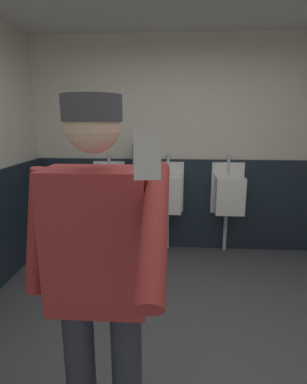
% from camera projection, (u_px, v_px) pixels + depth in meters
% --- Properties ---
extents(ground_plane, '(4.28, 4.58, 0.04)m').
position_uv_depth(ground_plane, '(181.00, 359.00, 2.22)').
color(ground_plane, '#4C4C51').
extents(wall_back, '(4.28, 0.12, 2.65)m').
position_uv_depth(wall_back, '(180.00, 147.00, 3.90)').
color(wall_back, beige).
rests_on(wall_back, ground_plane).
extents(wainscot_band_back, '(3.68, 0.03, 1.18)m').
position_uv_depth(wainscot_band_back, '(179.00, 204.00, 3.99)').
color(wainscot_band_back, '#19232D').
rests_on(wainscot_band_back, ground_plane).
extents(urinal_left, '(0.40, 0.34, 1.24)m').
position_uv_depth(urinal_left, '(108.00, 192.00, 3.87)').
color(urinal_left, white).
rests_on(urinal_left, ground_plane).
extents(urinal_middle, '(0.40, 0.34, 1.24)m').
position_uv_depth(urinal_middle, '(167.00, 193.00, 3.82)').
color(urinal_middle, white).
rests_on(urinal_middle, ground_plane).
extents(urinal_right, '(0.40, 0.34, 1.24)m').
position_uv_depth(urinal_right, '(228.00, 194.00, 3.77)').
color(urinal_right, white).
rests_on(urinal_right, ground_plane).
extents(privacy_divider_panel, '(0.04, 0.40, 0.90)m').
position_uv_depth(privacy_divider_panel, '(137.00, 180.00, 3.74)').
color(privacy_divider_panel, '#4C4C51').
extents(person, '(0.63, 0.60, 1.77)m').
position_uv_depth(person, '(99.00, 272.00, 1.31)').
color(person, '#2D3342').
rests_on(person, ground_plane).
extents(cell_phone, '(0.06, 0.04, 0.11)m').
position_uv_depth(cell_phone, '(147.00, 155.00, 0.68)').
color(cell_phone, silver).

